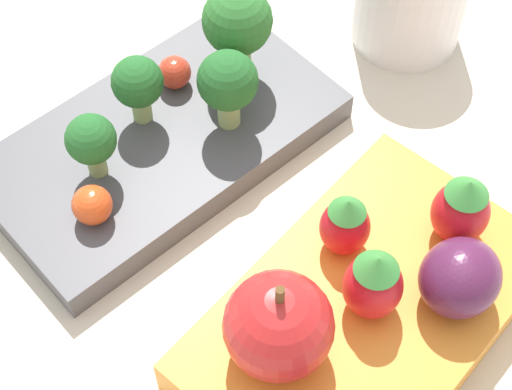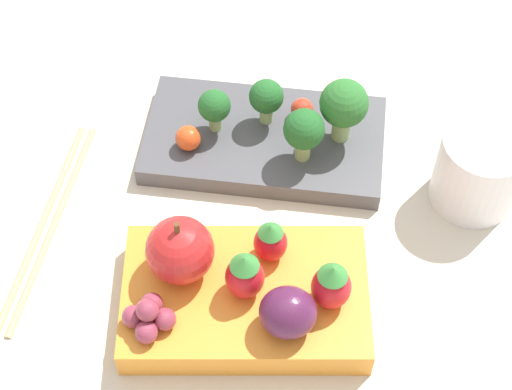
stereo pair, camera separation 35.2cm
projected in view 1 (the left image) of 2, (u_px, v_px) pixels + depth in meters
The scene contains 14 objects.
ground_plane at pixel (255, 233), 0.48m from camera, with size 4.00×4.00×0.00m, color beige.
bento_box_savoury at pixel (167, 138), 0.51m from camera, with size 0.21×0.12×0.02m.
bento_box_fruit at pixel (360, 321), 0.43m from camera, with size 0.20×0.13×0.03m.
broccoli_floret_0 at pixel (91, 141), 0.46m from camera, with size 0.03×0.03×0.04m.
broccoli_floret_1 at pixel (140, 82), 0.48m from camera, with size 0.03×0.03×0.05m.
broccoli_floret_2 at pixel (237, 23), 0.49m from camera, with size 0.04×0.04×0.06m.
broccoli_floret_3 at pixel (228, 83), 0.47m from camera, with size 0.03×0.03×0.05m.
cherry_tomato_0 at pixel (92, 205), 0.45m from camera, with size 0.02×0.02×0.02m.
cherry_tomato_1 at pixel (174, 72), 0.51m from camera, with size 0.02×0.02×0.02m.
apple at pixel (278, 326), 0.39m from camera, with size 0.05×0.05×0.06m.
strawberry_0 at pixel (376, 281), 0.41m from camera, with size 0.03×0.03×0.05m.
strawberry_1 at pixel (461, 209), 0.43m from camera, with size 0.03×0.03×0.05m.
strawberry_2 at pixel (345, 224), 0.43m from camera, with size 0.03×0.03×0.04m.
plum at pixel (460, 278), 0.41m from camera, with size 0.04×0.04×0.04m.
Camera 1 is at (-0.17, -0.18, 0.41)m, focal length 60.00 mm.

